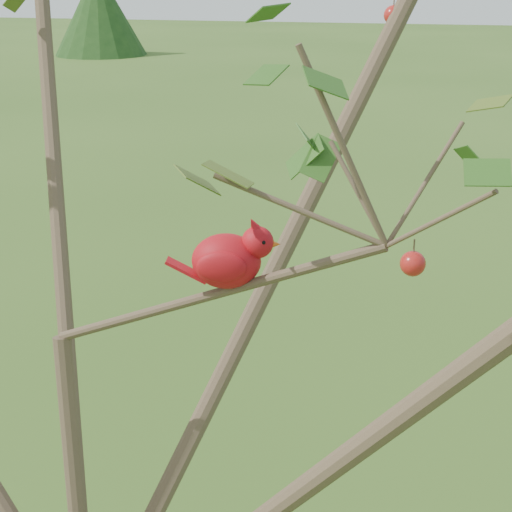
# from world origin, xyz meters

# --- Properties ---
(crabapple_tree) EXTENTS (2.35, 2.05, 2.95)m
(crabapple_tree) POSITION_xyz_m (0.03, -0.02, 2.12)
(crabapple_tree) COLOR #3D2E21
(crabapple_tree) RESTS_ON ground
(cardinal) EXTENTS (0.20, 0.11, 0.14)m
(cardinal) POSITION_xyz_m (0.29, 0.07, 2.15)
(cardinal) COLOR red
(cardinal) RESTS_ON ground
(distant_trees) EXTENTS (46.32, 13.63, 3.47)m
(distant_trees) POSITION_xyz_m (0.90, 25.63, 1.50)
(distant_trees) COLOR #3D2E21
(distant_trees) RESTS_ON ground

